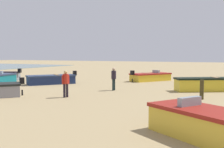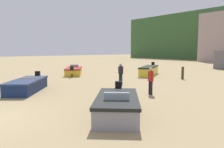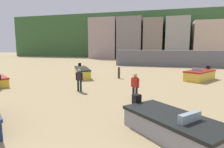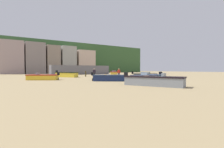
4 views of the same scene
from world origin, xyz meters
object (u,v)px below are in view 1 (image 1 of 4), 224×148
at_px(boat_navy_3, 51,79).
at_px(beach_walker_foreground, 114,77).
at_px(boat_yellow_1, 150,77).
at_px(boat_yellow_0, 205,124).
at_px(mooring_post_near_water, 202,90).
at_px(boat_yellow_5, 208,84).
at_px(beach_walker_distant, 66,81).

relative_size(boat_navy_3, beach_walker_foreground, 2.56).
bearing_deg(boat_yellow_1, boat_yellow_0, -33.87).
relative_size(boat_yellow_1, mooring_post_near_water, 3.82).
distance_m(boat_yellow_0, mooring_post_near_water, 7.69).
distance_m(boat_yellow_1, boat_yellow_5, 7.93).
bearing_deg(mooring_post_near_water, boat_navy_3, -101.92).
bearing_deg(boat_yellow_5, boat_navy_3, 64.27).
xyz_separation_m(mooring_post_near_water, beach_walker_foreground, (-1.34, -6.22, 0.39)).
height_order(boat_yellow_0, mooring_post_near_water, boat_yellow_0).
bearing_deg(mooring_post_near_water, beach_walker_distant, -69.27).
xyz_separation_m(boat_yellow_1, beach_walker_distant, (12.03, -1.35, 0.56)).
distance_m(boat_yellow_0, boat_yellow_5, 11.61).
bearing_deg(boat_yellow_5, mooring_post_near_water, 150.93).
distance_m(boat_yellow_1, mooring_post_near_water, 11.04).
distance_m(boat_yellow_0, boat_navy_3, 17.42).
relative_size(boat_yellow_5, beach_walker_foreground, 2.79).
distance_m(boat_navy_3, boat_yellow_5, 12.80).
xyz_separation_m(boat_yellow_0, boat_navy_3, (-10.32, -14.03, -0.08)).
relative_size(boat_yellow_0, boat_navy_3, 0.94).
relative_size(boat_yellow_1, boat_navy_3, 1.03).
xyz_separation_m(boat_yellow_1, mooring_post_near_water, (9.23, 6.06, 0.17)).
xyz_separation_m(boat_yellow_0, beach_walker_distant, (-4.80, -8.55, 0.48)).
bearing_deg(beach_walker_distant, beach_walker_foreground, -177.15).
distance_m(boat_yellow_0, beach_walker_distant, 9.82).
height_order(boat_yellow_5, beach_walker_distant, beach_walker_distant).
bearing_deg(mooring_post_near_water, beach_walker_foreground, -102.14).
xyz_separation_m(boat_yellow_0, beach_walker_foreground, (-8.94, -7.37, 0.48)).
bearing_deg(beach_walker_foreground, boat_yellow_5, -69.80).
bearing_deg(boat_yellow_0, boat_yellow_1, 55.39).
bearing_deg(boat_yellow_1, boat_yellow_5, -8.88).
height_order(boat_yellow_0, boat_yellow_5, boat_yellow_5).
distance_m(boat_yellow_5, beach_walker_foreground, 6.62).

